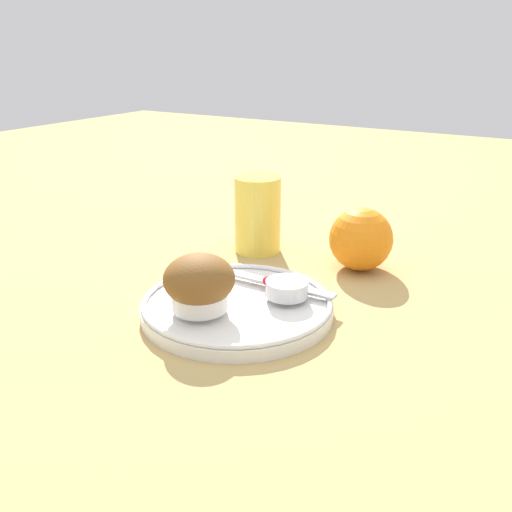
{
  "coord_description": "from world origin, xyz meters",
  "views": [
    {
      "loc": [
        0.31,
        -0.52,
        0.3
      ],
      "look_at": [
        -0.02,
        0.04,
        0.06
      ],
      "focal_mm": 40.0,
      "sensor_mm": 36.0,
      "label": 1
    }
  ],
  "objects_px": {
    "butter_knife": "(264,280)",
    "juice_glass": "(258,215)",
    "orange_fruit": "(361,239)",
    "muffin": "(199,283)"
  },
  "relations": [
    {
      "from": "butter_knife",
      "to": "juice_glass",
      "type": "height_order",
      "value": "juice_glass"
    },
    {
      "from": "muffin",
      "to": "juice_glass",
      "type": "relative_size",
      "value": 0.7
    },
    {
      "from": "muffin",
      "to": "orange_fruit",
      "type": "distance_m",
      "value": 0.27
    },
    {
      "from": "muffin",
      "to": "butter_knife",
      "type": "bearing_deg",
      "value": 77.03
    },
    {
      "from": "juice_glass",
      "to": "orange_fruit",
      "type": "bearing_deg",
      "value": 3.67
    },
    {
      "from": "muffin",
      "to": "butter_knife",
      "type": "xyz_separation_m",
      "value": [
        0.02,
        0.1,
        -0.03
      ]
    },
    {
      "from": "butter_knife",
      "to": "orange_fruit",
      "type": "bearing_deg",
      "value": 65.62
    },
    {
      "from": "muffin",
      "to": "juice_glass",
      "type": "xyz_separation_m",
      "value": [
        -0.07,
        0.24,
        0.01
      ]
    },
    {
      "from": "muffin",
      "to": "orange_fruit",
      "type": "height_order",
      "value": "orange_fruit"
    },
    {
      "from": "butter_knife",
      "to": "juice_glass",
      "type": "distance_m",
      "value": 0.17
    }
  ]
}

